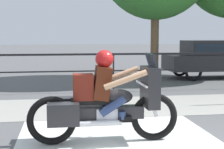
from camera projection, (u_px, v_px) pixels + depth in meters
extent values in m
cube|color=#99968E|center=(127.00, 106.00, 8.40)|extent=(44.00, 2.40, 0.01)
cube|color=black|center=(113.00, 54.00, 10.37)|extent=(36.00, 0.04, 0.06)
cube|color=black|center=(113.00, 71.00, 10.43)|extent=(36.00, 0.03, 0.04)
cylinder|color=black|center=(113.00, 73.00, 10.44)|extent=(0.05, 0.05, 1.19)
torus|color=black|center=(154.00, 117.00, 5.65)|extent=(0.78, 0.11, 0.78)
torus|color=black|center=(52.00, 121.00, 5.40)|extent=(0.78, 0.11, 0.78)
cube|color=#232326|center=(104.00, 113.00, 5.51)|extent=(1.27, 0.22, 0.20)
cube|color=silver|center=(106.00, 116.00, 5.53)|extent=(0.34, 0.26, 0.26)
ellipsoid|color=#232326|center=(116.00, 97.00, 5.51)|extent=(0.53, 0.30, 0.26)
cube|color=black|center=(94.00, 101.00, 5.47)|extent=(0.73, 0.28, 0.08)
cube|color=#232326|center=(150.00, 87.00, 5.58)|extent=(0.20, 0.59, 0.66)
cube|color=#1E232B|center=(151.00, 61.00, 5.53)|extent=(0.10, 0.50, 0.24)
cylinder|color=silver|center=(142.00, 84.00, 5.55)|extent=(0.04, 0.70, 0.04)
cylinder|color=silver|center=(93.00, 123.00, 5.34)|extent=(0.92, 0.09, 0.09)
cube|color=#232326|center=(63.00, 114.00, 5.18)|extent=(0.48, 0.28, 0.34)
cube|color=#232326|center=(63.00, 108.00, 5.65)|extent=(0.48, 0.28, 0.34)
cylinder|color=silver|center=(153.00, 102.00, 5.62)|extent=(0.18, 0.06, 0.50)
cube|color=#4C1E0F|center=(102.00, 83.00, 5.45)|extent=(0.31, 0.36, 0.55)
sphere|color=tan|center=(104.00, 60.00, 5.42)|extent=(0.23, 0.23, 0.23)
sphere|color=#B21919|center=(104.00, 59.00, 5.42)|extent=(0.29, 0.29, 0.29)
cylinder|color=navy|center=(113.00, 106.00, 5.37)|extent=(0.44, 0.13, 0.34)
cylinder|color=navy|center=(122.00, 115.00, 5.41)|extent=(0.11, 0.11, 0.12)
cube|color=black|center=(125.00, 119.00, 5.42)|extent=(0.20, 0.10, 0.09)
cylinder|color=navy|center=(110.00, 102.00, 5.66)|extent=(0.44, 0.13, 0.34)
cylinder|color=navy|center=(119.00, 111.00, 5.70)|extent=(0.11, 0.11, 0.12)
cube|color=black|center=(122.00, 115.00, 5.72)|extent=(0.20, 0.10, 0.09)
cylinder|color=tan|center=(125.00, 80.00, 5.20)|extent=(0.68, 0.09, 0.31)
cylinder|color=tan|center=(119.00, 75.00, 5.79)|extent=(0.68, 0.09, 0.31)
cube|color=maroon|center=(83.00, 87.00, 5.42)|extent=(0.31, 0.29, 0.41)
cube|color=#232326|center=(217.00, 62.00, 13.86)|extent=(4.19, 1.65, 0.61)
cube|color=#232326|center=(212.00, 48.00, 13.75)|extent=(2.18, 1.45, 0.57)
cube|color=#19232D|center=(212.00, 48.00, 13.75)|extent=(2.01, 1.49, 0.37)
torus|color=black|center=(194.00, 72.00, 12.96)|extent=(0.68, 0.11, 0.68)
torus|color=black|center=(180.00, 68.00, 14.45)|extent=(0.68, 0.11, 0.68)
cylinder|color=brown|center=(155.00, 42.00, 13.16)|extent=(0.31, 0.31, 2.93)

